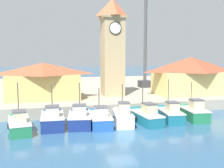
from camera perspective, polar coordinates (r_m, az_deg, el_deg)
ground_plane at (r=23.81m, az=2.22°, el=-10.78°), size 300.00×300.00×0.00m
quay_wharf at (r=49.74m, az=-6.49°, el=-1.14°), size 120.00×40.00×1.32m
fishing_boat_far_left at (r=25.68m, az=-19.52°, el=-8.19°), size 2.53×5.17×4.46m
fishing_boat_left_outer at (r=26.17m, az=-12.84°, el=-7.54°), size 2.26×4.44×4.27m
fishing_boat_left_inner at (r=26.17m, az=-7.06°, el=-7.47°), size 2.69×4.42×4.27m
fishing_boat_mid_left at (r=26.31m, az=-2.66°, el=-7.50°), size 2.31×5.06×3.67m
fishing_boat_center at (r=26.69m, az=2.40°, el=-7.11°), size 2.40×4.43×4.08m
fishing_boat_mid_right at (r=27.42m, az=7.30°, el=-6.94°), size 2.34×5.23×3.57m
fishing_boat_right_inner at (r=28.71m, az=12.46°, el=-6.40°), size 2.41×4.75×4.43m
fishing_boat_right_outer at (r=30.05m, az=17.23°, el=-5.90°), size 2.38×4.47×4.07m
clock_tower at (r=37.04m, az=0.12°, el=8.50°), size 3.39×3.39×15.07m
warehouse_left at (r=35.01m, az=-14.70°, el=0.73°), size 9.45×5.41×4.72m
warehouse_right at (r=39.91m, az=16.74°, el=1.84°), size 10.49×6.01×5.44m
port_crane_near at (r=47.37m, az=6.96°, el=9.01°), size 5.46×8.95×21.71m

